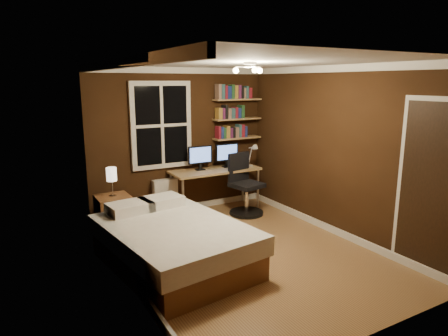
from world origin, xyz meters
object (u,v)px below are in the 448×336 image
bed (173,244)px  desk_lamp (253,155)px  radiator (165,197)px  monitor_left (200,158)px  desk (215,173)px  bedside_lamp (112,182)px  nightstand (114,216)px  monitor_right (227,155)px  office_chair (245,191)px

bed → desk_lamp: desk_lamp is taller
radiator → monitor_left: size_ratio=1.41×
bed → desk: size_ratio=1.38×
desk_lamp → bedside_lamp: bearing=-177.0°
nightstand → monitor_right: size_ratio=1.35×
bed → monitor_right: (1.77, 1.76, 0.68)m
office_chair → desk_lamp: bearing=26.9°
desk_lamp → office_chair: 0.70m
monitor_left → office_chair: monitor_left is taller
nightstand → desk: (1.88, 0.28, 0.39)m
bedside_lamp → desk: bearing=8.5°
bedside_lamp → desk_lamp: bearing=3.0°
bedside_lamp → office_chair: bearing=-3.0°
radiator → monitor_right: (1.15, -0.13, 0.65)m
desk → monitor_left: 0.38m
nightstand → desk_lamp: 2.65m
desk → bed: bearing=-131.6°
bedside_lamp → monitor_left: (1.62, 0.36, 0.15)m
radiator → monitor_right: size_ratio=1.41×
monitor_left → nightstand: bearing=-167.4°
bed → office_chair: office_chair is taller
bed → monitor_right: monitor_right is taller
nightstand → office_chair: bearing=-3.8°
nightstand → desk: size_ratio=0.38×
bedside_lamp → office_chair: (2.24, -0.12, -0.41)m
desk_lamp → office_chair: size_ratio=0.41×
nightstand → monitor_left: bearing=11.8°
nightstand → radiator: (1.00, 0.49, 0.01)m
bedside_lamp → radiator: (1.00, 0.49, -0.51)m
desk → monitor_right: monitor_right is taller
monitor_left → desk_lamp: bearing=-13.6°
nightstand → bedside_lamp: bedside_lamp is taller
bed → office_chair: 2.26m
monitor_right → desk: bearing=-164.1°
bed → monitor_left: size_ratio=4.92×
radiator → monitor_left: (0.62, -0.13, 0.65)m
bedside_lamp → monitor_right: 2.19m
nightstand → radiator: bearing=25.0°
bedside_lamp → monitor_left: size_ratio=0.97×
monitor_left → bedside_lamp: bearing=-167.4°
radiator → office_chair: size_ratio=0.60×
desk_lamp → desk: bearing=167.8°
monitor_right → monitor_left: bearing=180.0°
desk → desk_lamp: size_ratio=3.62×
monitor_left → office_chair: bearing=-37.6°
bedside_lamp → bed: bearing=-74.7°
monitor_right → bed: bearing=-135.1°
monitor_left → radiator: bearing=168.5°
monitor_left → office_chair: (0.62, -0.48, -0.56)m
nightstand → monitor_left: monitor_left is taller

